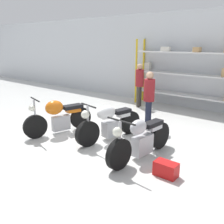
{
  "coord_description": "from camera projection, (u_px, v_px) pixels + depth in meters",
  "views": [
    {
      "loc": [
        3.99,
        -4.45,
        2.47
      ],
      "look_at": [
        0.0,
        0.4,
        0.7
      ],
      "focal_mm": 40.0,
      "sensor_mm": 36.0,
      "label": 1
    }
  ],
  "objects": [
    {
      "name": "motorcycle_white",
      "position": [
        110.0,
        123.0,
        6.44
      ],
      "size": [
        0.68,
        2.04,
        1.04
      ],
      "rotation": [
        0.0,
        0.0,
        -1.76
      ],
      "color": "black",
      "rests_on": "ground_plane"
    },
    {
      "name": "person_browsing",
      "position": [
        140.0,
        82.0,
        9.63
      ],
      "size": [
        0.38,
        0.38,
        1.67
      ],
      "rotation": [
        0.0,
        0.0,
        3.37
      ],
      "color": "#38332D",
      "rests_on": "ground_plane"
    },
    {
      "name": "toolbox",
      "position": [
        166.0,
        169.0,
        4.74
      ],
      "size": [
        0.44,
        0.26,
        0.28
      ],
      "color": "red",
      "rests_on": "ground_plane"
    },
    {
      "name": "motorcycle_orange",
      "position": [
        59.0,
        116.0,
        6.89
      ],
      "size": [
        0.77,
        1.95,
        1.07
      ],
      "rotation": [
        0.0,
        0.0,
        -1.83
      ],
      "color": "black",
      "rests_on": "ground_plane"
    },
    {
      "name": "shelving_rack",
      "position": [
        199.0,
        73.0,
        8.86
      ],
      "size": [
        5.04,
        0.63,
        2.58
      ],
      "color": "gold",
      "rests_on": "ground_plane"
    },
    {
      "name": "person_near_rack",
      "position": [
        149.0,
        95.0,
        7.24
      ],
      "size": [
        0.39,
        0.39,
        1.66
      ],
      "rotation": [
        0.0,
        0.0,
        3.38
      ],
      "color": "#1E2338",
      "rests_on": "ground_plane"
    },
    {
      "name": "motorcycle_silver",
      "position": [
        141.0,
        139.0,
        5.4
      ],
      "size": [
        0.71,
        2.08,
        1.02
      ],
      "rotation": [
        0.0,
        0.0,
        -1.65
      ],
      "color": "black",
      "rests_on": "ground_plane"
    },
    {
      "name": "back_wall",
      "position": [
        185.0,
        60.0,
        9.48
      ],
      "size": [
        30.0,
        0.08,
        3.6
      ],
      "color": "silver",
      "rests_on": "ground_plane"
    },
    {
      "name": "ground_plane",
      "position": [
        102.0,
        141.0,
        6.42
      ],
      "size": [
        30.0,
        30.0,
        0.0
      ],
      "primitive_type": "plane",
      "color": "silver"
    }
  ]
}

